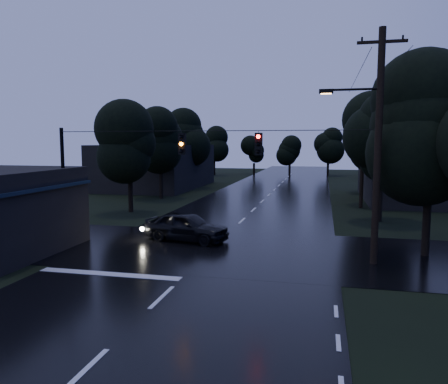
% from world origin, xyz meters
% --- Properties ---
extents(ground, '(160.00, 160.00, 0.00)m').
position_xyz_m(ground, '(0.00, 0.00, 0.00)').
color(ground, black).
rests_on(ground, ground).
extents(main_road, '(12.00, 120.00, 0.02)m').
position_xyz_m(main_road, '(0.00, 30.00, 0.00)').
color(main_road, black).
rests_on(main_road, ground).
extents(cross_street, '(60.00, 9.00, 0.02)m').
position_xyz_m(cross_street, '(0.00, 12.00, 0.00)').
color(cross_street, black).
rests_on(cross_street, ground).
extents(building_far_right, '(10.00, 14.00, 4.40)m').
position_xyz_m(building_far_right, '(14.00, 34.00, 2.20)').
color(building_far_right, black).
rests_on(building_far_right, ground).
extents(building_far_left, '(10.00, 16.00, 5.00)m').
position_xyz_m(building_far_left, '(-14.00, 40.00, 2.50)').
color(building_far_left, black).
rests_on(building_far_left, ground).
extents(utility_pole_main, '(3.50, 0.30, 10.00)m').
position_xyz_m(utility_pole_main, '(7.41, 11.00, 5.26)').
color(utility_pole_main, black).
rests_on(utility_pole_main, ground).
extents(utility_pole_far, '(2.00, 0.30, 7.50)m').
position_xyz_m(utility_pole_far, '(8.30, 28.00, 3.88)').
color(utility_pole_far, black).
rests_on(utility_pole_far, ground).
extents(anchor_pole_left, '(0.18, 0.18, 6.00)m').
position_xyz_m(anchor_pole_left, '(-7.50, 11.00, 3.00)').
color(anchor_pole_left, black).
rests_on(anchor_pole_left, ground).
extents(span_signals, '(15.00, 0.37, 1.12)m').
position_xyz_m(span_signals, '(0.56, 10.99, 5.24)').
color(span_signals, black).
rests_on(span_signals, ground).
extents(tree_corner_near, '(4.48, 4.48, 9.44)m').
position_xyz_m(tree_corner_near, '(10.00, 13.00, 5.99)').
color(tree_corner_near, black).
rests_on(tree_corner_near, ground).
extents(tree_left_a, '(3.92, 3.92, 8.26)m').
position_xyz_m(tree_left_a, '(-9.00, 22.00, 5.24)').
color(tree_left_a, black).
rests_on(tree_left_a, ground).
extents(tree_left_b, '(4.20, 4.20, 8.85)m').
position_xyz_m(tree_left_b, '(-9.60, 30.00, 5.62)').
color(tree_left_b, black).
rests_on(tree_left_b, ground).
extents(tree_left_c, '(4.48, 4.48, 9.44)m').
position_xyz_m(tree_left_c, '(-10.20, 40.00, 5.99)').
color(tree_left_c, black).
rests_on(tree_left_c, ground).
extents(tree_right_a, '(4.20, 4.20, 8.85)m').
position_xyz_m(tree_right_a, '(9.00, 22.00, 5.62)').
color(tree_right_a, black).
rests_on(tree_right_a, ground).
extents(tree_right_b, '(4.48, 4.48, 9.44)m').
position_xyz_m(tree_right_b, '(9.60, 30.00, 5.99)').
color(tree_right_b, black).
rests_on(tree_right_b, ground).
extents(tree_right_c, '(4.76, 4.76, 10.03)m').
position_xyz_m(tree_right_c, '(10.20, 40.00, 6.37)').
color(tree_right_c, black).
rests_on(tree_right_c, ground).
extents(car, '(4.88, 2.72, 1.57)m').
position_xyz_m(car, '(-1.82, 13.48, 0.78)').
color(car, black).
rests_on(car, ground).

